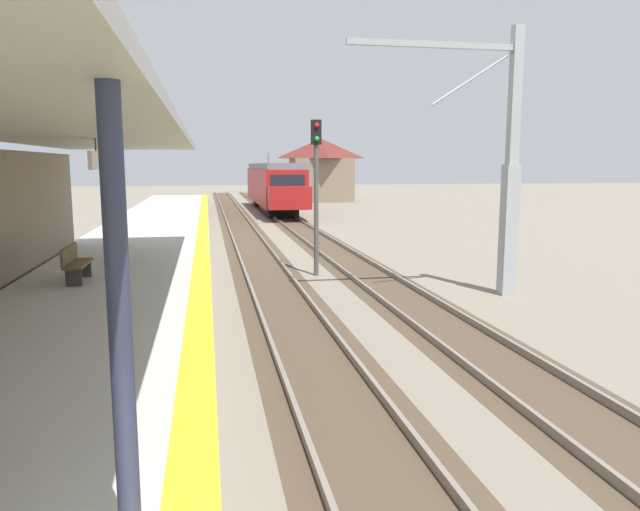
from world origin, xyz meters
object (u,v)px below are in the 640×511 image
(catenary_pylon_far_side, at_px, (501,170))
(platform_bench, at_px, (75,262))
(rail_signal_post, at_px, (316,181))
(distant_trackside_house, at_px, (321,169))
(approaching_train, at_px, (274,184))

(catenary_pylon_far_side, bearing_deg, platform_bench, -177.81)
(catenary_pylon_far_side, bearing_deg, rail_signal_post, 138.53)
(distant_trackside_house, bearing_deg, catenary_pylon_far_side, -94.42)
(approaching_train, xyz_separation_m, catenary_pylon_far_side, (2.81, -32.75, 1.43))
(rail_signal_post, height_order, distant_trackside_house, distant_trackside_house)
(catenary_pylon_far_side, xyz_separation_m, platform_bench, (-11.37, -0.43, -2.23))
(approaching_train, relative_size, platform_bench, 12.25)
(approaching_train, xyz_separation_m, platform_bench, (-8.56, -33.18, -0.80))
(rail_signal_post, xyz_separation_m, distant_trackside_house, (8.06, 41.28, 0.14))
(catenary_pylon_far_side, height_order, platform_bench, catenary_pylon_far_side)
(approaching_train, relative_size, catenary_pylon_far_side, 2.61)
(distant_trackside_house, bearing_deg, approaching_train, -116.70)
(platform_bench, distance_m, distant_trackside_house, 48.14)
(approaching_train, distance_m, catenary_pylon_far_side, 32.90)
(catenary_pylon_far_side, distance_m, distant_trackside_house, 45.44)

